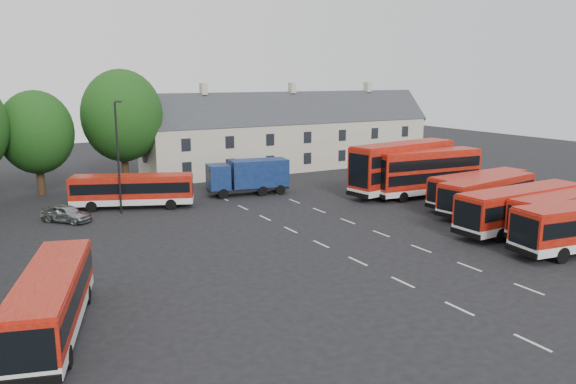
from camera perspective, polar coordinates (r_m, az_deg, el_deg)
name	(u,v)px	position (r m, az deg, el deg)	size (l,w,h in m)	color
ground	(339,252)	(35.36, 5.16, -6.12)	(140.00, 140.00, 0.00)	black
lane_markings	(352,239)	(38.31, 6.53, -4.74)	(5.15, 33.80, 0.01)	beige
terrace_houses	(292,136)	(66.89, 0.41, 5.73)	(35.70, 7.13, 10.06)	beige
bus_row_b	(568,210)	(42.98, 26.56, -1.62)	(10.84, 3.36, 3.02)	silver
bus_row_c	(521,206)	(42.67, 22.62, -1.29)	(11.05, 2.82, 3.11)	silver
bus_row_d	(487,192)	(47.47, 19.61, 0.00)	(10.45, 3.87, 2.89)	silver
bus_row_e	(479,187)	(49.68, 18.79, 0.52)	(10.15, 2.88, 2.84)	silver
bus_dd_south	(427,170)	(52.30, 13.95, 2.14)	(10.58, 3.25, 4.27)	silver
bus_dd_north	(403,165)	(53.07, 11.57, 2.70)	(11.94, 4.42, 4.78)	silver
bus_west	(51,297)	(25.95, -22.92, -9.84)	(4.96, 10.04, 2.77)	silver
bus_north	(133,188)	(48.24, -15.52, 0.36)	(9.98, 5.81, 2.79)	silver
box_truck	(249,175)	(51.93, -3.98, 1.70)	(7.69, 3.54, 3.24)	black
silver_car	(66,213)	(45.39, -21.61, -2.04)	(1.57, 3.90, 1.33)	#989B9F
lamppost	(118,154)	(46.02, -16.87, 3.67)	(0.62, 0.34, 8.95)	black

